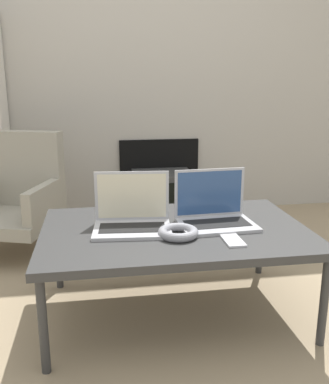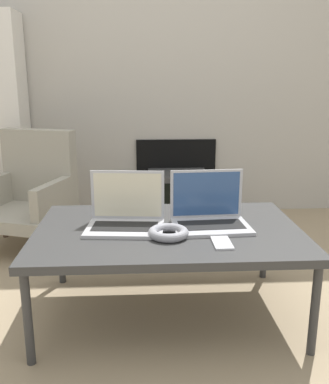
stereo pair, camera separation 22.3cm
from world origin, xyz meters
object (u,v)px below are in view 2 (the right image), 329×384
(laptop_right, at_px, (209,214))
(tv, at_px, (178,196))
(phone, at_px, (222,243))
(headphones, at_px, (168,233))
(laptop_left, at_px, (126,215))
(armchair, at_px, (31,190))

(laptop_right, bearing_deg, tv, 87.75)
(tv, bearing_deg, phone, -88.64)
(headphones, bearing_deg, laptop_left, 142.01)
(laptop_left, relative_size, phone, 2.51)
(laptop_right, bearing_deg, headphones, -147.16)
(laptop_left, height_order, phone, laptop_left)
(laptop_right, xyz_separation_m, tv, (-0.02, 1.42, -0.30))
(laptop_left, bearing_deg, headphones, -32.79)
(laptop_right, bearing_deg, armchair, 135.34)
(laptop_left, xyz_separation_m, armchair, (-0.67, 0.93, -0.11))
(laptop_left, height_order, armchair, armchair)
(laptop_right, distance_m, tv, 1.45)
(laptop_right, height_order, tv, laptop_right)
(laptop_left, relative_size, laptop_right, 1.02)
(laptop_right, relative_size, phone, 2.46)
(phone, bearing_deg, armchair, 132.45)
(headphones, distance_m, tv, 1.59)
(laptop_right, height_order, phone, laptop_right)
(laptop_right, height_order, armchair, armchair)
(laptop_left, bearing_deg, laptop_right, 5.21)
(headphones, relative_size, armchair, 0.23)
(laptop_right, relative_size, headphones, 2.04)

